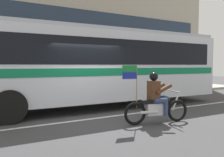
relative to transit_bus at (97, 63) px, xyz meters
The scene contains 6 objects.
ground_plane 2.40m from the transit_bus, 126.65° to the right, with size 60.00×60.00×0.00m, color #3D3D3F.
sidewalk_curb 4.40m from the transit_bus, 102.81° to the left, with size 28.00×3.80×0.15m, color #A39E93.
lane_center_stripe 2.75m from the transit_bus, 116.34° to the right, with size 26.60×0.14×0.01m, color silver.
transit_bus is the anchor object (origin of this frame).
motorcycle_with_rider 3.52m from the transit_bus, 82.11° to the right, with size 2.16×0.72×1.78m.
fire_hydrant 4.10m from the transit_bus, 130.44° to the left, with size 0.22×0.30×0.75m.
Camera 1 is at (-3.14, -7.33, 1.77)m, focal length 35.98 mm.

